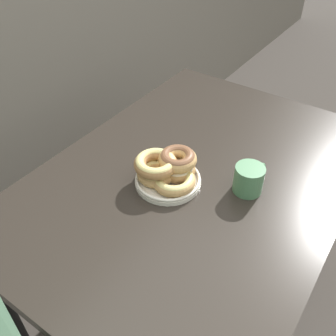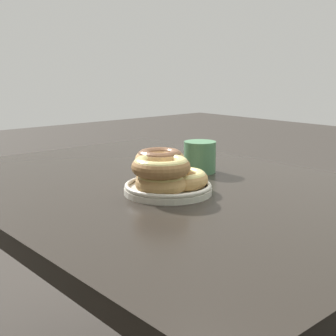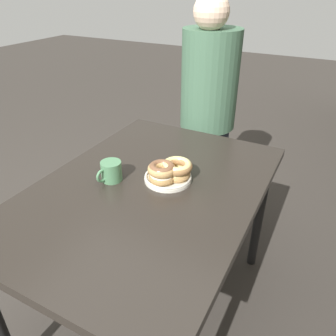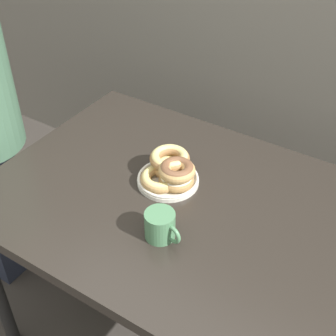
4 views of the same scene
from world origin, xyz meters
name	(u,v)px [view 1 (image 1 of 4)]	position (x,y,z in m)	size (l,w,h in m)	color
ground_plane	(230,328)	(0.00, 0.00, 0.00)	(14.00, 14.00, 0.00)	#38332D
dining_table	(195,191)	(0.00, 0.21, 0.70)	(1.25, 0.88, 0.77)	#28231E
donut_plate	(168,170)	(-0.08, 0.26, 0.82)	(0.22, 0.24, 0.10)	silver
coffee_mug	(249,178)	(0.03, 0.04, 0.81)	(0.12, 0.09, 0.09)	#4C7F56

